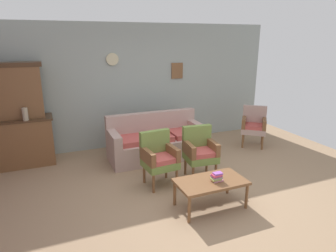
{
  "coord_description": "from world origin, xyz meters",
  "views": [
    {
      "loc": [
        -1.98,
        -3.8,
        2.37
      ],
      "look_at": [
        0.0,
        0.98,
        0.85
      ],
      "focal_mm": 31.9,
      "sensor_mm": 36.0,
      "label": 1
    }
  ],
  "objects_px": {
    "vase_on_cabinet": "(25,114)",
    "side_cabinet": "(23,142)",
    "armchair_by_doorway": "(200,150)",
    "coffee_table": "(211,183)",
    "book_stack_on_table": "(217,177)",
    "armchair_near_cabinet": "(159,156)",
    "wingback_chair_by_fireplace": "(254,124)",
    "floral_couch": "(156,142)"
  },
  "relations": [
    {
      "from": "side_cabinet",
      "to": "armchair_near_cabinet",
      "type": "height_order",
      "value": "side_cabinet"
    },
    {
      "from": "floral_couch",
      "to": "book_stack_on_table",
      "type": "distance_m",
      "value": 2.14
    },
    {
      "from": "side_cabinet",
      "to": "armchair_near_cabinet",
      "type": "bearing_deg",
      "value": -39.42
    },
    {
      "from": "side_cabinet",
      "to": "vase_on_cabinet",
      "type": "xyz_separation_m",
      "value": [
        0.12,
        -0.19,
        0.58
      ]
    },
    {
      "from": "armchair_near_cabinet",
      "to": "side_cabinet",
      "type": "bearing_deg",
      "value": 140.58
    },
    {
      "from": "side_cabinet",
      "to": "vase_on_cabinet",
      "type": "relative_size",
      "value": 4.87
    },
    {
      "from": "vase_on_cabinet",
      "to": "floral_couch",
      "type": "relative_size",
      "value": 0.12
    },
    {
      "from": "armchair_by_doorway",
      "to": "vase_on_cabinet",
      "type": "bearing_deg",
      "value": 150.58
    },
    {
      "from": "vase_on_cabinet",
      "to": "book_stack_on_table",
      "type": "height_order",
      "value": "vase_on_cabinet"
    },
    {
      "from": "floral_couch",
      "to": "armchair_by_doorway",
      "type": "height_order",
      "value": "same"
    },
    {
      "from": "armchair_by_doorway",
      "to": "wingback_chair_by_fireplace",
      "type": "xyz_separation_m",
      "value": [
        1.9,
        0.95,
        0.0
      ]
    },
    {
      "from": "armchair_near_cabinet",
      "to": "book_stack_on_table",
      "type": "bearing_deg",
      "value": -63.68
    },
    {
      "from": "book_stack_on_table",
      "to": "armchair_by_doorway",
      "type": "bearing_deg",
      "value": 75.13
    },
    {
      "from": "vase_on_cabinet",
      "to": "coffee_table",
      "type": "height_order",
      "value": "vase_on_cabinet"
    },
    {
      "from": "coffee_table",
      "to": "book_stack_on_table",
      "type": "distance_m",
      "value": 0.13
    },
    {
      "from": "floral_couch",
      "to": "wingback_chair_by_fireplace",
      "type": "relative_size",
      "value": 2.15
    },
    {
      "from": "armchair_near_cabinet",
      "to": "coffee_table",
      "type": "height_order",
      "value": "armchair_near_cabinet"
    },
    {
      "from": "vase_on_cabinet",
      "to": "wingback_chair_by_fireplace",
      "type": "bearing_deg",
      "value": -7.43
    },
    {
      "from": "vase_on_cabinet",
      "to": "floral_couch",
      "type": "bearing_deg",
      "value": -10.41
    },
    {
      "from": "side_cabinet",
      "to": "wingback_chair_by_fireplace",
      "type": "xyz_separation_m",
      "value": [
        4.79,
        -0.8,
        0.03
      ]
    },
    {
      "from": "vase_on_cabinet",
      "to": "floral_couch",
      "type": "height_order",
      "value": "vase_on_cabinet"
    },
    {
      "from": "vase_on_cabinet",
      "to": "coffee_table",
      "type": "relative_size",
      "value": 0.24
    },
    {
      "from": "book_stack_on_table",
      "to": "vase_on_cabinet",
      "type": "bearing_deg",
      "value": 134.31
    },
    {
      "from": "side_cabinet",
      "to": "book_stack_on_table",
      "type": "xyz_separation_m",
      "value": [
        2.62,
        -2.75,
        0.02
      ]
    },
    {
      "from": "vase_on_cabinet",
      "to": "book_stack_on_table",
      "type": "xyz_separation_m",
      "value": [
        2.5,
        -2.57,
        -0.57
      ]
    },
    {
      "from": "wingback_chair_by_fireplace",
      "to": "armchair_near_cabinet",
      "type": "bearing_deg",
      "value": -160.44
    },
    {
      "from": "wingback_chair_by_fireplace",
      "to": "book_stack_on_table",
      "type": "height_order",
      "value": "wingback_chair_by_fireplace"
    },
    {
      "from": "floral_couch",
      "to": "armchair_by_doorway",
      "type": "xyz_separation_m",
      "value": [
        0.39,
        -1.13,
        0.17
      ]
    },
    {
      "from": "vase_on_cabinet",
      "to": "coffee_table",
      "type": "xyz_separation_m",
      "value": [
        2.44,
        -2.52,
        -0.67
      ]
    },
    {
      "from": "wingback_chair_by_fireplace",
      "to": "vase_on_cabinet",
      "type": "bearing_deg",
      "value": 172.57
    },
    {
      "from": "side_cabinet",
      "to": "coffee_table",
      "type": "relative_size",
      "value": 1.16
    },
    {
      "from": "vase_on_cabinet",
      "to": "side_cabinet",
      "type": "bearing_deg",
      "value": 122.11
    },
    {
      "from": "floral_couch",
      "to": "vase_on_cabinet",
      "type": "bearing_deg",
      "value": 169.59
    },
    {
      "from": "floral_couch",
      "to": "coffee_table",
      "type": "distance_m",
      "value": 2.08
    },
    {
      "from": "side_cabinet",
      "to": "armchair_by_doorway",
      "type": "height_order",
      "value": "side_cabinet"
    },
    {
      "from": "armchair_near_cabinet",
      "to": "wingback_chair_by_fireplace",
      "type": "xyz_separation_m",
      "value": [
        2.67,
        0.95,
        0.0
      ]
    },
    {
      "from": "armchair_by_doorway",
      "to": "book_stack_on_table",
      "type": "bearing_deg",
      "value": -104.87
    },
    {
      "from": "armchair_near_cabinet",
      "to": "armchair_by_doorway",
      "type": "relative_size",
      "value": 1.0
    },
    {
      "from": "armchair_by_doorway",
      "to": "wingback_chair_by_fireplace",
      "type": "height_order",
      "value": "same"
    },
    {
      "from": "vase_on_cabinet",
      "to": "armchair_by_doorway",
      "type": "relative_size",
      "value": 0.26
    },
    {
      "from": "vase_on_cabinet",
      "to": "armchair_by_doorway",
      "type": "bearing_deg",
      "value": -29.42
    },
    {
      "from": "vase_on_cabinet",
      "to": "armchair_near_cabinet",
      "type": "relative_size",
      "value": 0.26
    }
  ]
}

